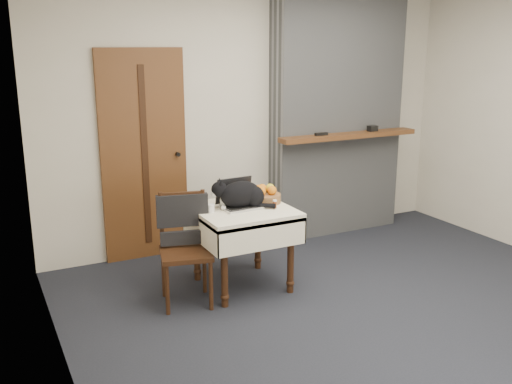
# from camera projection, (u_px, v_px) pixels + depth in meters

# --- Properties ---
(ground) EXTENTS (4.50, 4.50, 0.00)m
(ground) POSITION_uv_depth(u_px,v_px,m) (371.00, 311.00, 4.46)
(ground) COLOR black
(ground) RESTS_ON ground
(room_shell) EXTENTS (4.52, 4.01, 2.61)m
(room_shell) POSITION_uv_depth(u_px,v_px,m) (345.00, 79.00, 4.42)
(room_shell) COLOR beige
(room_shell) RESTS_ON ground
(door) EXTENTS (0.82, 0.10, 2.00)m
(door) POSITION_uv_depth(u_px,v_px,m) (144.00, 156.00, 5.39)
(door) COLOR brown
(door) RESTS_ON ground
(chimney) EXTENTS (1.62, 0.48, 2.60)m
(chimney) POSITION_uv_depth(u_px,v_px,m) (337.00, 114.00, 6.12)
(chimney) COLOR gray
(chimney) RESTS_ON ground
(side_table) EXTENTS (0.78, 0.78, 0.70)m
(side_table) POSITION_uv_depth(u_px,v_px,m) (242.00, 221.00, 4.79)
(side_table) COLOR #33190E
(side_table) RESTS_ON ground
(laptop) EXTENTS (0.34, 0.29, 0.24)m
(laptop) POSITION_uv_depth(u_px,v_px,m) (238.00, 200.00, 4.78)
(laptop) COLOR #B7B7BC
(laptop) RESTS_ON side_table
(cat) EXTENTS (0.51, 0.33, 0.26)m
(cat) POSITION_uv_depth(u_px,v_px,m) (242.00, 195.00, 4.75)
(cat) COLOR black
(cat) RESTS_ON side_table
(cream_jar) EXTENTS (0.06, 0.06, 0.07)m
(cream_jar) POSITION_uv_depth(u_px,v_px,m) (211.00, 208.00, 4.63)
(cream_jar) COLOR white
(cream_jar) RESTS_ON side_table
(pill_bottle) EXTENTS (0.03, 0.03, 0.07)m
(pill_bottle) POSITION_uv_depth(u_px,v_px,m) (275.00, 204.00, 4.75)
(pill_bottle) COLOR #9F3E13
(pill_bottle) RESTS_ON side_table
(fruit_basket) EXTENTS (0.27, 0.27, 0.15)m
(fruit_basket) POSITION_uv_depth(u_px,v_px,m) (265.00, 196.00, 4.91)
(fruit_basket) COLOR olive
(fruit_basket) RESTS_ON side_table
(desk_clutter) EXTENTS (0.11, 0.10, 0.01)m
(desk_clutter) POSITION_uv_depth(u_px,v_px,m) (258.00, 202.00, 4.92)
(desk_clutter) COLOR black
(desk_clutter) RESTS_ON side_table
(chair) EXTENTS (0.48, 0.47, 0.89)m
(chair) POSITION_uv_depth(u_px,v_px,m) (184.00, 232.00, 4.55)
(chair) COLOR #33190E
(chair) RESTS_ON ground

